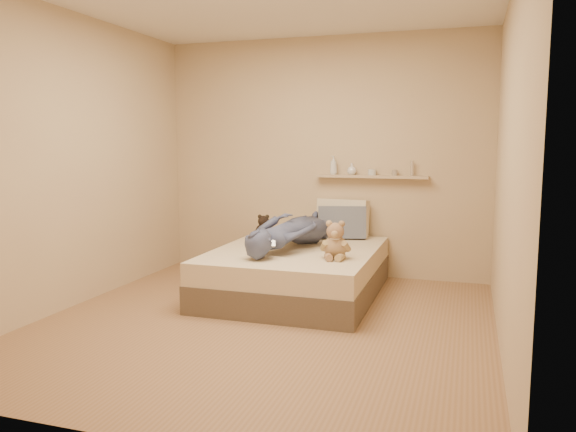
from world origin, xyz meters
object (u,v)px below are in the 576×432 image
(game_console, at_px, (266,244))
(pillow_cream, at_px, (342,218))
(person, at_px, (292,230))
(pillow_grey, at_px, (342,223))
(teddy_bear, at_px, (335,243))
(wall_shelf, at_px, (371,177))
(dark_plush, at_px, (264,229))
(bed, at_px, (297,272))

(game_console, xyz_separation_m, pillow_cream, (0.36, 1.41, 0.06))
(game_console, relative_size, person, 0.12)
(game_console, relative_size, pillow_grey, 0.35)
(teddy_bear, height_order, wall_shelf, wall_shelf)
(pillow_grey, height_order, person, pillow_grey)
(dark_plush, relative_size, pillow_cream, 0.49)
(game_console, xyz_separation_m, teddy_bear, (0.56, 0.22, -0.00))
(teddy_bear, distance_m, pillow_grey, 1.06)
(dark_plush, bearing_deg, teddy_bear, -37.38)
(bed, xyz_separation_m, pillow_grey, (0.29, 0.69, 0.40))
(pillow_cream, xyz_separation_m, person, (-0.31, -0.83, -0.03))
(teddy_bear, distance_m, wall_shelf, 1.37)
(pillow_grey, bearing_deg, bed, -112.55)
(teddy_bear, height_order, pillow_grey, pillow_grey)
(teddy_bear, bearing_deg, wall_shelf, 85.87)
(bed, distance_m, person, 0.40)
(dark_plush, relative_size, pillow_grey, 0.54)
(pillow_cream, bearing_deg, dark_plush, -146.70)
(teddy_bear, relative_size, pillow_grey, 0.68)
(bed, distance_m, game_console, 0.69)
(game_console, height_order, wall_shelf, wall_shelf)
(pillow_cream, distance_m, wall_shelf, 0.54)
(teddy_bear, height_order, person, person)
(teddy_bear, distance_m, pillow_cream, 1.21)
(game_console, height_order, person, person)
(bed, height_order, dark_plush, dark_plush)
(game_console, height_order, teddy_bear, teddy_bear)
(game_console, distance_m, teddy_bear, 0.60)
(pillow_grey, bearing_deg, teddy_bear, -80.69)
(teddy_bear, height_order, dark_plush, teddy_bear)
(pillow_cream, bearing_deg, game_console, -104.53)
(dark_plush, distance_m, pillow_grey, 0.83)
(dark_plush, bearing_deg, pillow_grey, 24.22)
(wall_shelf, bearing_deg, game_console, -113.73)
(bed, bearing_deg, pillow_grey, 67.45)
(wall_shelf, bearing_deg, person, -123.31)
(teddy_bear, height_order, pillow_cream, pillow_cream)
(game_console, distance_m, dark_plush, 1.00)
(bed, bearing_deg, pillow_cream, 72.52)
(bed, relative_size, pillow_grey, 3.80)
(dark_plush, bearing_deg, bed, -36.68)
(game_console, xyz_separation_m, person, (0.05, 0.57, 0.03))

